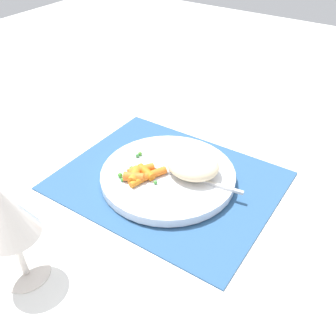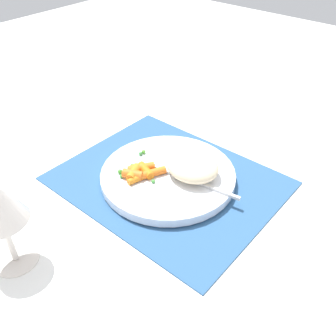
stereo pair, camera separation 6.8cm
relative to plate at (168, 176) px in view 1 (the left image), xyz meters
The scene contains 8 objects.
ground_plane 0.01m from the plate, ahead, with size 2.40×2.40×0.00m, color white.
placemat 0.01m from the plate, ahead, with size 0.41×0.33×0.01m, color #2D5684.
plate is the anchor object (origin of this frame).
rice_mound 0.06m from the plate, 150.03° to the right, with size 0.10×0.09×0.04m, color beige.
carrot_portion 0.06m from the plate, 51.83° to the left, with size 0.07×0.08×0.02m.
pea_scatter 0.06m from the plate, 28.77° to the left, with size 0.08×0.09×0.01m.
fork 0.04m from the plate, behind, with size 0.19×0.04×0.01m.
wine_glass 0.33m from the plate, 79.28° to the left, with size 0.08×0.08×0.17m.
Camera 1 is at (-0.32, 0.48, 0.47)m, focal length 40.32 mm.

